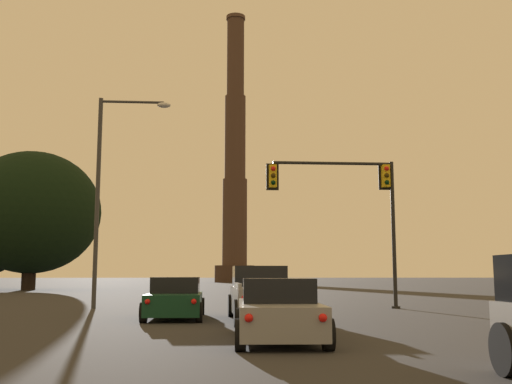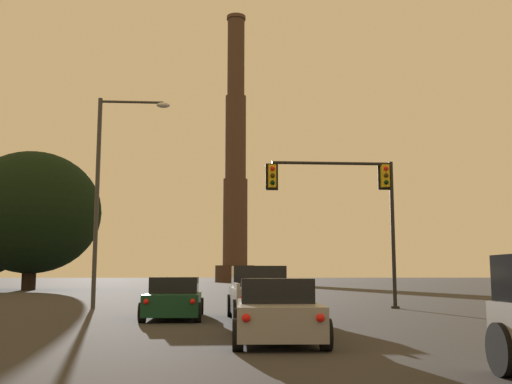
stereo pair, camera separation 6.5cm
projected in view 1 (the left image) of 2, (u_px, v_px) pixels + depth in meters
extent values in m
cube|color=#0F3823|center=(175.00, 303.00, 20.92)|extent=(1.80, 4.60, 0.70)
cube|color=black|center=(176.00, 285.00, 21.23)|extent=(1.62, 2.20, 0.55)
cylinder|color=black|center=(155.00, 306.00, 22.70)|extent=(0.22, 0.64, 0.64)
cylinder|color=black|center=(201.00, 306.00, 22.83)|extent=(0.22, 0.64, 0.64)
cylinder|color=black|center=(143.00, 313.00, 18.95)|extent=(0.22, 0.64, 0.64)
cylinder|color=black|center=(199.00, 312.00, 19.07)|extent=(0.22, 0.64, 0.64)
sphere|color=red|center=(147.00, 302.00, 18.60)|extent=(0.17, 0.17, 0.17)
sphere|color=red|center=(194.00, 302.00, 18.70)|extent=(0.17, 0.17, 0.17)
cube|color=gray|center=(278.00, 318.00, 13.87)|extent=(2.00, 4.67, 0.70)
cube|color=black|center=(277.00, 290.00, 14.18)|extent=(1.71, 2.27, 0.55)
cylinder|color=black|center=(240.00, 320.00, 15.70)|extent=(0.25, 0.65, 0.64)
cylinder|color=black|center=(307.00, 320.00, 15.75)|extent=(0.25, 0.65, 0.64)
cylinder|color=black|center=(240.00, 335.00, 11.94)|extent=(0.25, 0.65, 0.64)
cylinder|color=black|center=(328.00, 335.00, 11.99)|extent=(0.25, 0.65, 0.64)
sphere|color=red|center=(249.00, 318.00, 11.57)|extent=(0.17, 0.17, 0.17)
sphere|color=red|center=(323.00, 318.00, 11.61)|extent=(0.17, 0.17, 0.17)
cube|color=gray|center=(264.00, 301.00, 19.72)|extent=(2.07, 5.43, 0.88)
cube|color=black|center=(259.00, 276.00, 21.57)|extent=(1.86, 1.82, 0.72)
cube|color=gray|center=(238.00, 286.00, 18.35)|extent=(0.13, 2.43, 0.16)
cube|color=gray|center=(298.00, 285.00, 18.51)|extent=(0.13, 2.43, 0.16)
cylinder|color=black|center=(231.00, 305.00, 21.78)|extent=(0.23, 0.80, 0.80)
cylinder|color=black|center=(285.00, 305.00, 21.94)|extent=(0.23, 0.80, 0.80)
cylinder|color=black|center=(238.00, 313.00, 17.43)|extent=(0.23, 0.80, 0.80)
cylinder|color=black|center=(304.00, 313.00, 17.60)|extent=(0.23, 0.80, 0.80)
sphere|color=red|center=(244.00, 298.00, 17.00)|extent=(0.17, 0.17, 0.17)
sphere|color=red|center=(302.00, 298.00, 17.13)|extent=(0.17, 0.17, 0.17)
cylinder|color=black|center=(507.00, 350.00, 8.97)|extent=(0.25, 0.81, 0.80)
cylinder|color=black|center=(394.00, 234.00, 27.47)|extent=(0.18, 0.18, 6.73)
cylinder|color=black|center=(396.00, 307.00, 27.01)|extent=(0.40, 0.40, 0.10)
cube|color=yellow|center=(386.00, 176.00, 27.81)|extent=(0.34, 0.34, 1.04)
cube|color=black|center=(385.00, 177.00, 27.99)|extent=(0.58, 0.03, 1.25)
sphere|color=red|center=(387.00, 169.00, 27.67)|extent=(0.22, 0.22, 0.22)
sphere|color=#352604|center=(387.00, 175.00, 27.63)|extent=(0.22, 0.22, 0.22)
sphere|color=black|center=(387.00, 182.00, 27.58)|extent=(0.22, 0.22, 0.22)
cylinder|color=black|center=(332.00, 163.00, 27.72)|extent=(5.57, 0.14, 0.14)
sphere|color=black|center=(391.00, 164.00, 27.91)|extent=(0.18, 0.18, 0.18)
cube|color=yellow|center=(273.00, 176.00, 27.43)|extent=(0.34, 0.34, 1.04)
cube|color=black|center=(272.00, 177.00, 27.61)|extent=(0.58, 0.03, 1.25)
sphere|color=red|center=(273.00, 169.00, 27.29)|extent=(0.22, 0.22, 0.22)
sphere|color=#352604|center=(273.00, 176.00, 27.24)|extent=(0.22, 0.22, 0.22)
sphere|color=black|center=(273.00, 183.00, 27.20)|extent=(0.22, 0.22, 0.22)
cylinder|color=#38383A|center=(97.00, 201.00, 27.58)|extent=(0.20, 0.20, 9.77)
cylinder|color=#38383A|center=(133.00, 102.00, 28.33)|extent=(2.95, 0.12, 0.12)
sphere|color=#38383A|center=(101.00, 101.00, 28.23)|extent=(0.20, 0.20, 0.20)
ellipsoid|color=silver|center=(164.00, 105.00, 28.42)|extent=(0.64, 0.36, 0.26)
cylinder|color=#3C2B22|center=(234.00, 274.00, 117.53)|extent=(7.82, 7.82, 3.30)
cylinder|color=#473328|center=(235.00, 222.00, 118.93)|extent=(4.89, 4.89, 17.21)
cylinder|color=#473328|center=(235.00, 137.00, 121.29)|extent=(4.21, 4.21, 17.21)
cylinder|color=#473328|center=(236.00, 56.00, 123.65)|extent=(3.52, 3.52, 17.21)
cylinder|color=#4E382C|center=(236.00, 18.00, 124.78)|extent=(3.94, 3.94, 0.70)
cylinder|color=black|center=(29.00, 274.00, 59.28)|extent=(1.36, 1.36, 3.15)
ellipsoid|color=black|center=(32.00, 212.00, 60.13)|extent=(13.58, 12.23, 12.28)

